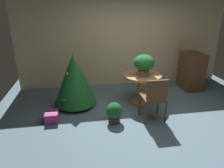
% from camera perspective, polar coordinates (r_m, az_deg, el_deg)
% --- Properties ---
extents(ground_plane, '(6.60, 6.60, 0.00)m').
position_cam_1_polar(ground_plane, '(4.42, 9.15, -9.83)').
color(ground_plane, slate).
extents(back_wall_panel, '(6.00, 0.10, 2.60)m').
position_cam_1_polar(back_wall_panel, '(6.00, 3.24, 11.88)').
color(back_wall_panel, beige).
rests_on(back_wall_panel, ground_plane).
extents(round_dining_table, '(0.91, 0.91, 0.73)m').
position_cam_1_polar(round_dining_table, '(4.94, 8.33, 0.29)').
color(round_dining_table, '#B27F4C').
rests_on(round_dining_table, ground_plane).
extents(flower_vase, '(0.48, 0.48, 0.49)m').
position_cam_1_polar(flower_vase, '(4.75, 8.94, 5.72)').
color(flower_vase, '#665B51').
rests_on(flower_vase, round_dining_table).
extents(wooden_chair_near, '(0.47, 0.45, 0.94)m').
position_cam_1_polar(wooden_chair_near, '(4.18, 11.84, -3.48)').
color(wooden_chair_near, brown).
rests_on(wooden_chair_near, ground_plane).
extents(holiday_tree, '(0.99, 0.99, 1.27)m').
position_cam_1_polar(holiday_tree, '(4.78, -10.52, 1.48)').
color(holiday_tree, brown).
rests_on(holiday_tree, ground_plane).
extents(gift_box_purple, '(0.27, 0.31, 0.21)m').
position_cam_1_polar(gift_box_purple, '(4.44, -16.50, -8.79)').
color(gift_box_purple, '#9E287A').
rests_on(gift_box_purple, ground_plane).
extents(wooden_cabinet, '(0.51, 0.70, 1.04)m').
position_cam_1_polar(wooden_cabinet, '(6.20, 21.35, 3.40)').
color(wooden_cabinet, brown).
rests_on(wooden_cabinet, ground_plane).
extents(potted_plant, '(0.34, 0.34, 0.43)m').
position_cam_1_polar(potted_plant, '(4.17, 0.62, -7.86)').
color(potted_plant, '#4C382D').
rests_on(potted_plant, ground_plane).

